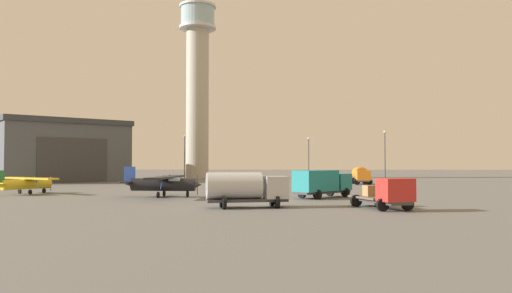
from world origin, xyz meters
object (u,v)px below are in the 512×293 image
object	(u,v)px
truck_fuel_tanker_silver	(246,188)
light_post_centre	(309,155)
light_post_east	(385,152)
truck_flatbed_red	(387,194)
truck_fuel_tanker_orange	(361,175)
airplane_black	(162,183)
truck_box_teal	(322,182)
control_tower	(198,80)
airplane_yellow	(26,183)
light_post_north	(185,153)

from	to	relation	value
truck_fuel_tanker_silver	light_post_centre	xyz separation A→B (m)	(8.30, 60.23, 3.62)
light_post_east	light_post_centre	distance (m)	17.51
truck_flatbed_red	light_post_centre	xyz separation A→B (m)	(-2.94, 61.17, 4.03)
truck_fuel_tanker_orange	truck_flatbed_red	distance (m)	44.62
truck_fuel_tanker_orange	airplane_black	bearing A→B (deg)	-41.03
truck_flatbed_red	light_post_centre	size ratio (longest dim) A/B	0.77
truck_box_teal	truck_fuel_tanker_silver	xyz separation A→B (m)	(-7.12, -11.36, 0.00)
truck_box_teal	light_post_east	world-z (taller)	light_post_east
control_tower	light_post_east	xyz separation A→B (m)	(38.39, -24.45, -17.59)
control_tower	truck_box_teal	size ratio (longest dim) A/B	6.59
control_tower	truck_fuel_tanker_orange	world-z (taller)	control_tower
airplane_black	light_post_centre	world-z (taller)	light_post_centre
airplane_yellow	truck_fuel_tanker_orange	xyz separation A→B (m)	(43.22, 27.89, 0.28)
light_post_north	control_tower	bearing A→B (deg)	86.63
light_post_east	light_post_north	world-z (taller)	light_post_north
airplane_yellow	light_post_centre	xyz separation A→B (m)	(35.33, 44.73, 3.94)
truck_flatbed_red	light_post_centre	bearing A→B (deg)	162.75
truck_flatbed_red	truck_fuel_tanker_orange	bearing A→B (deg)	153.63
control_tower	light_post_north	world-z (taller)	control_tower
light_post_north	airplane_yellow	bearing A→B (deg)	-101.42
airplane_yellow	truck_fuel_tanker_orange	size ratio (longest dim) A/B	1.56
control_tower	light_post_centre	distance (m)	33.55
light_post_centre	airplane_black	bearing A→B (deg)	-110.41
airplane_yellow	light_post_north	world-z (taller)	light_post_north
truck_fuel_tanker_silver	light_post_north	xyz separation A→B (m)	(-17.72, 61.58, 3.95)
truck_box_teal	truck_fuel_tanker_orange	xyz separation A→B (m)	(9.07, 32.03, -0.03)
truck_flatbed_red	light_post_east	world-z (taller)	light_post_east
control_tower	truck_flatbed_red	xyz separation A→B (m)	(28.29, -73.93, -21.93)
airplane_black	light_post_centre	xyz separation A→B (m)	(18.12, 48.71, 3.73)
light_post_east	truck_box_teal	bearing A→B (deg)	-110.92
truck_box_teal	truck_flatbed_red	size ratio (longest dim) A/B	1.00
airplane_black	truck_fuel_tanker_orange	bearing A→B (deg)	51.84
truck_fuel_tanker_orange	light_post_east	xyz separation A→B (m)	(5.15, 5.14, 3.96)
truck_box_teal	truck_flatbed_red	distance (m)	12.98
control_tower	airplane_black	world-z (taller)	control_tower
airplane_black	truck_flatbed_red	distance (m)	24.48
truck_flatbed_red	airplane_black	bearing A→B (deg)	-140.59
truck_fuel_tanker_silver	light_post_east	size ratio (longest dim) A/B	0.74
airplane_yellow	light_post_centre	bearing A→B (deg)	-9.03
control_tower	light_post_north	xyz separation A→B (m)	(-0.67, -11.41, -17.57)
truck_flatbed_red	truck_fuel_tanker_silver	xyz separation A→B (m)	(-11.24, 0.94, 0.41)
truck_flatbed_red	light_post_north	world-z (taller)	light_post_north
airplane_black	airplane_yellow	world-z (taller)	airplane_black
truck_fuel_tanker_orange	light_post_centre	xyz separation A→B (m)	(-7.89, 16.83, 3.66)
truck_fuel_tanker_orange	light_post_centre	world-z (taller)	light_post_centre
airplane_yellow	truck_fuel_tanker_orange	bearing A→B (deg)	-27.89
light_post_east	light_post_north	bearing A→B (deg)	161.53
control_tower	truck_fuel_tanker_silver	bearing A→B (deg)	-76.85
light_post_north	truck_box_teal	bearing A→B (deg)	-63.68
control_tower	truck_box_teal	xyz separation A→B (m)	(24.17, -61.63, -21.52)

